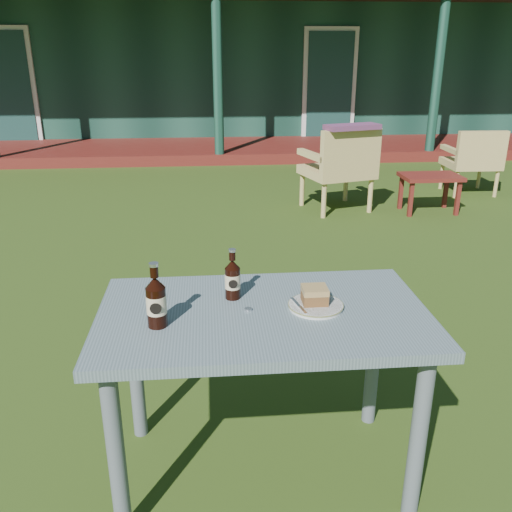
{
  "coord_description": "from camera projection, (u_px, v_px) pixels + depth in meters",
  "views": [
    {
      "loc": [
        -0.19,
        -3.36,
        1.6
      ],
      "look_at": [
        0.0,
        -1.3,
        0.82
      ],
      "focal_mm": 38.0,
      "sensor_mm": 36.0,
      "label": 1
    }
  ],
  "objects": [
    {
      "name": "pavilion",
      "position": [
        212.0,
        51.0,
        11.89
      ],
      "size": [
        15.8,
        8.3,
        3.45
      ],
      "color": "#183F31",
      "rests_on": "ground"
    },
    {
      "name": "plate",
      "position": [
        316.0,
        306.0,
        1.99
      ],
      "size": [
        0.2,
        0.2,
        0.01
      ],
      "color": "silver",
      "rests_on": "cafe_table"
    },
    {
      "name": "armchair_left",
      "position": [
        341.0,
        165.0,
        5.63
      ],
      "size": [
        0.79,
        0.77,
        0.88
      ],
      "color": "tan",
      "rests_on": "ground"
    },
    {
      "name": "armchair_right",
      "position": [
        474.0,
        158.0,
        6.33
      ],
      "size": [
        0.58,
        0.54,
        0.77
      ],
      "color": "tan",
      "rests_on": "ground"
    },
    {
      "name": "ground",
      "position": [
        239.0,
        301.0,
        3.71
      ],
      "size": [
        80.0,
        80.0,
        0.0
      ],
      "primitive_type": "plane",
      "color": "#334916"
    },
    {
      "name": "fork",
      "position": [
        299.0,
        306.0,
        1.97
      ],
      "size": [
        0.04,
        0.14,
        0.0
      ],
      "primitive_type": "cube",
      "rotation": [
        0.0,
        0.0,
        0.23
      ],
      "color": "silver",
      "rests_on": "plate"
    },
    {
      "name": "floral_throw",
      "position": [
        352.0,
        127.0,
        5.33
      ],
      "size": [
        0.59,
        0.36,
        0.05
      ],
      "primitive_type": "cube",
      "rotation": [
        0.0,
        0.0,
        3.42
      ],
      "color": "#68355A",
      "rests_on": "armchair_left"
    },
    {
      "name": "cola_bottle_near",
      "position": [
        233.0,
        279.0,
        2.04
      ],
      "size": [
        0.06,
        0.06,
        0.2
      ],
      "color": "black",
      "rests_on": "cafe_table"
    },
    {
      "name": "bottle_cap",
      "position": [
        248.0,
        309.0,
        1.97
      ],
      "size": [
        0.03,
        0.03,
        0.01
      ],
      "primitive_type": "cylinder",
      "color": "silver",
      "rests_on": "cafe_table"
    },
    {
      "name": "cafe_table",
      "position": [
        263.0,
        335.0,
        2.0
      ],
      "size": [
        1.2,
        0.7,
        0.72
      ],
      "color": "slate",
      "rests_on": "ground"
    },
    {
      "name": "cola_bottle_far",
      "position": [
        156.0,
        301.0,
        1.83
      ],
      "size": [
        0.07,
        0.07,
        0.23
      ],
      "color": "black",
      "rests_on": "cafe_table"
    },
    {
      "name": "side_table",
      "position": [
        430.0,
        180.0,
        5.65
      ],
      "size": [
        0.6,
        0.4,
        0.4
      ],
      "color": "maroon",
      "rests_on": "ground"
    },
    {
      "name": "cake_slice",
      "position": [
        315.0,
        295.0,
        1.99
      ],
      "size": [
        0.09,
        0.09,
        0.06
      ],
      "color": "brown",
      "rests_on": "plate"
    }
  ]
}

